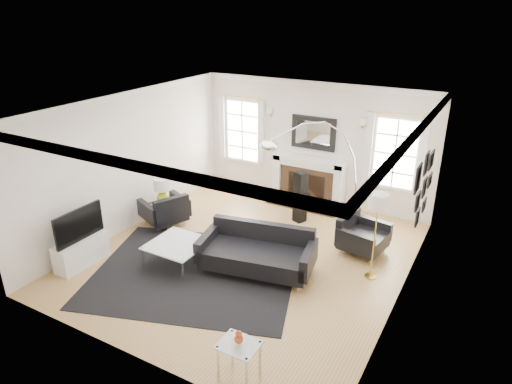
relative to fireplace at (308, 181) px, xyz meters
The scene contains 25 objects.
floor 2.84m from the fireplace, 90.00° to the right, with size 6.00×6.00×0.00m, color #A77946.
back_wall 0.88m from the fireplace, 90.00° to the left, with size 5.50×0.04×2.80m, color white.
front_wall 5.85m from the fireplace, 90.00° to the right, with size 5.50×0.04×2.80m, color white.
left_wall 4.01m from the fireplace, 134.58° to the right, with size 0.04×6.00×2.80m, color white.
right_wall 4.01m from the fireplace, 45.42° to the right, with size 0.04×6.00×2.80m, color white.
ceiling 3.59m from the fireplace, 90.00° to the right, with size 5.50×6.00×0.02m, color white.
crown_molding 3.55m from the fireplace, 90.00° to the right, with size 5.50×6.00×0.12m, color white.
fireplace is the anchor object (origin of this frame).
mantel_mirror 1.12m from the fireplace, 90.00° to the left, with size 1.05×0.07×0.75m.
window_left 2.07m from the fireplace, behind, with size 1.24×0.15×1.62m.
window_right 2.07m from the fireplace, ahead, with size 1.24×0.15×1.62m.
gallery_wall 3.26m from the fireplace, 28.83° to the right, with size 0.04×1.73×1.29m.
tv_unit 5.12m from the fireplace, 118.55° to the right, with size 0.35×1.00×1.09m.
area_rug 3.80m from the fireplace, 97.93° to the right, with size 3.43×2.86×0.01m, color black.
sofa 3.15m from the fireplace, 82.72° to the right, with size 2.11×1.26×0.64m.
armchair_left 3.32m from the fireplace, 130.34° to the right, with size 1.05×1.10×0.59m.
armchair_right 2.41m from the fireplace, 42.51° to the right, with size 0.90×0.98×0.58m.
coffee_table 3.77m from the fireplace, 104.29° to the right, with size 0.96×0.96×0.43m.
side_table_left 3.34m from the fireplace, 131.23° to the right, with size 0.43×0.43×0.47m.
nesting_table 5.62m from the fireplace, 75.35° to the right, with size 0.49×0.41×0.54m.
gourd_lamp 3.35m from the fireplace, 131.23° to the right, with size 0.36×0.36×0.57m.
orange_vase 5.62m from the fireplace, 75.35° to the right, with size 0.11×0.11×0.18m.
arc_floor_lamp 1.60m from the fireplace, 63.61° to the right, with size 1.68×1.56×2.38m.
stick_floor_lamp 3.34m from the fireplace, 47.29° to the right, with size 0.31×0.31×1.55m.
speaker_tower 1.01m from the fireplace, 76.53° to the right, with size 0.22×0.22×1.12m, color black.
Camera 1 is at (3.75, -6.37, 4.37)m, focal length 32.00 mm.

